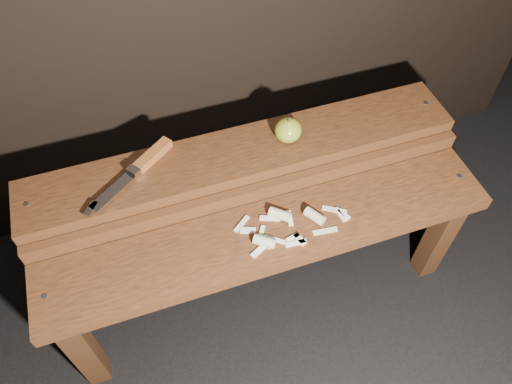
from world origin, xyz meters
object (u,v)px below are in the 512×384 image
object	(u,v)px
apple	(288,130)
knife	(143,164)
bench_rear_tier	(244,172)
bench_front_tier	(271,248)

from	to	relation	value
apple	knife	distance (m)	0.39
bench_rear_tier	apple	bearing A→B (deg)	1.93
bench_front_tier	knife	world-z (taller)	knife
bench_front_tier	apple	xyz separation A→B (m)	(0.13, 0.23, 0.18)
bench_rear_tier	apple	size ratio (longest dim) A/B	15.31
bench_rear_tier	bench_front_tier	bearing A→B (deg)	-90.00
bench_front_tier	bench_rear_tier	xyz separation A→B (m)	(0.00, 0.23, 0.06)
bench_rear_tier	apple	distance (m)	0.18
bench_front_tier	knife	distance (m)	0.40
bench_front_tier	bench_rear_tier	distance (m)	0.23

